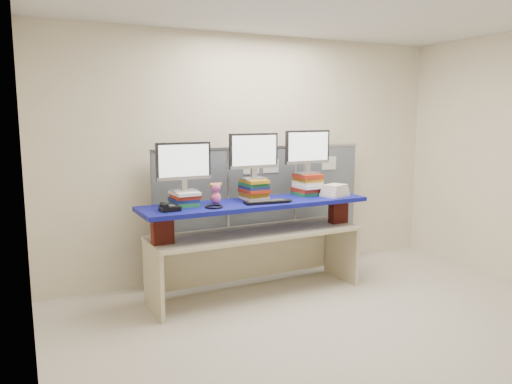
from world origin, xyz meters
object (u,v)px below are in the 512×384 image
blue_board (256,204)px  monitor_center (254,153)px  desk_phone (169,208)px  keyboard (266,202)px  desk (256,244)px  monitor_right (308,149)px  monitor_left (184,164)px

blue_board → monitor_center: 0.53m
monitor_center → desk_phone: bearing=-169.0°
monitor_center → keyboard: monitor_center is taller
desk → keyboard: bearing=-69.8°
monitor_right → keyboard: monitor_right is taller
blue_board → monitor_center: monitor_center is taller
monitor_left → monitor_right: bearing=-0.0°
desk → monitor_center: size_ratio=4.10×
monitor_left → desk_phone: monitor_left is taller
desk_phone → keyboard: bearing=-2.8°
monitor_center → desk_phone: (-0.98, -0.22, -0.46)m
monitor_right → desk_phone: (-1.64, -0.24, -0.48)m
blue_board → monitor_left: monitor_left is taller
keyboard → desk_phone: 1.00m
desk → blue_board: (0.00, 0.00, 0.43)m
desk → monitor_right: bearing=9.6°
desk → monitor_left: 1.14m
desk → monitor_center: 0.95m
desk → desk_phone: 1.07m
desk → blue_board: 0.43m
desk → monitor_right: size_ratio=4.10×
blue_board → keyboard: keyboard is taller
desk_phone → monitor_center: bearing=11.5°
monitor_right → keyboard: 0.86m
monitor_right → blue_board: bearing=-170.4°
monitor_right → monitor_center: bearing=180.0°
monitor_right → desk: bearing=-170.4°
monitor_left → monitor_center: bearing=-0.0°
monitor_right → desk_phone: monitor_right is taller
blue_board → monitor_right: size_ratio=4.37×
desk → blue_board: blue_board is taller
monitor_left → monitor_right: size_ratio=1.00×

